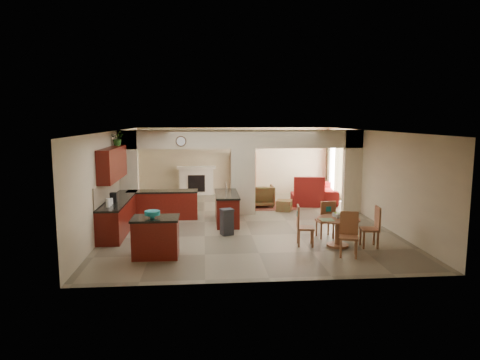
{
  "coord_description": "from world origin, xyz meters",
  "views": [
    {
      "loc": [
        -1.27,
        -12.92,
        3.16
      ],
      "look_at": [
        -0.16,
        0.3,
        1.26
      ],
      "focal_mm": 32.0,
      "sensor_mm": 36.0,
      "label": 1
    }
  ],
  "objects": [
    {
      "name": "fireplace",
      "position": [
        -1.6,
        4.83,
        0.61
      ],
      "size": [
        1.6,
        0.35,
        1.2
      ],
      "color": "silver",
      "rests_on": "floor"
    },
    {
      "name": "dining_table",
      "position": [
        2.03,
        -2.81,
        0.48
      ],
      "size": [
        1.05,
        1.05,
        0.72
      ],
      "color": "brown",
      "rests_on": "floor"
    },
    {
      "name": "plant",
      "position": [
        -3.82,
        0.06,
        2.59
      ],
      "size": [
        0.43,
        0.39,
        0.44
      ],
      "primitive_type": "imported",
      "rotation": [
        0.0,
        0.0,
        -0.12
      ],
      "color": "#1A4913",
      "rests_on": "upper_cabinets"
    },
    {
      "name": "chair_east",
      "position": [
        2.87,
        -2.95,
        0.55
      ],
      "size": [
        0.46,
        0.46,
        1.02
      ],
      "rotation": [
        0.0,
        0.0,
        4.6
      ],
      "color": "brown",
      "rests_on": "floor"
    },
    {
      "name": "ottoman",
      "position": [
        1.48,
        1.44,
        0.18
      ],
      "size": [
        0.65,
        0.65,
        0.37
      ],
      "primitive_type": "cube",
      "rotation": [
        0.0,
        0.0,
        -0.35
      ],
      "color": "maroon",
      "rests_on": "floor"
    },
    {
      "name": "partition_right_pier",
      "position": [
        3.7,
        1.0,
        1.4
      ],
      "size": [
        0.6,
        0.25,
        2.8
      ],
      "primitive_type": "cube",
      "color": "tan",
      "rests_on": "floor"
    },
    {
      "name": "chair_north",
      "position": [
        1.95,
        -2.07,
        0.55
      ],
      "size": [
        0.46,
        0.46,
        1.02
      ],
      "rotation": [
        0.0,
        0.0,
        3.25
      ],
      "color": "brown",
      "rests_on": "floor"
    },
    {
      "name": "chaise",
      "position": [
        2.48,
        2.31,
        0.22
      ],
      "size": [
        1.18,
        1.0,
        0.44
      ],
      "primitive_type": "cube",
      "rotation": [
        0.0,
        0.0,
        -0.1
      ],
      "color": "maroon",
      "rests_on": "floor"
    },
    {
      "name": "kitchen_island",
      "position": [
        -2.4,
        -3.24,
        0.47
      ],
      "size": [
        1.07,
        0.77,
        0.93
      ],
      "rotation": [
        0.0,
        0.0,
        -0.0
      ],
      "color": "#440C07",
      "rests_on": "floor"
    },
    {
      "name": "window_b",
      "position": [
        3.97,
        4.0,
        1.2
      ],
      "size": [
        0.02,
        0.9,
        1.9
      ],
      "primitive_type": "cube",
      "color": "white",
      "rests_on": "wall_right"
    },
    {
      "name": "teal_bowl",
      "position": [
        -2.46,
        -3.31,
        1.01
      ],
      "size": [
        0.35,
        0.35,
        0.17
      ],
      "primitive_type": "cylinder",
      "color": "teal",
      "rests_on": "kitchen_island"
    },
    {
      "name": "wall_right",
      "position": [
        4.0,
        0.0,
        1.4
      ],
      "size": [
        0.0,
        10.0,
        10.0
      ],
      "primitive_type": "plane",
      "rotation": [
        1.57,
        0.0,
        -1.57
      ],
      "color": "tan",
      "rests_on": "floor"
    },
    {
      "name": "ceiling",
      "position": [
        0.0,
        0.0,
        2.8
      ],
      "size": [
        10.0,
        10.0,
        0.0
      ],
      "primitive_type": "plane",
      "rotation": [
        3.14,
        0.0,
        0.0
      ],
      "color": "white",
      "rests_on": "wall_back"
    },
    {
      "name": "trash_can",
      "position": [
        -0.67,
        -1.51,
        0.33
      ],
      "size": [
        0.39,
        0.36,
        0.67
      ],
      "primitive_type": "cube",
      "rotation": [
        0.0,
        0.0,
        0.34
      ],
      "color": "#2B2A2D",
      "rests_on": "floor"
    },
    {
      "name": "sofa",
      "position": [
        3.3,
        3.27,
        0.4
      ],
      "size": [
        2.87,
        1.56,
        0.79
      ],
      "primitive_type": "imported",
      "rotation": [
        0.0,
        0.0,
        1.38
      ],
      "color": "maroon",
      "rests_on": "floor"
    },
    {
      "name": "glazed_door",
      "position": [
        3.97,
        3.15,
        1.05
      ],
      "size": [
        0.02,
        0.7,
        2.1
      ],
      "primitive_type": "cube",
      "color": "white",
      "rests_on": "wall_right"
    },
    {
      "name": "floor",
      "position": [
        0.0,
        0.0,
        0.0
      ],
      "size": [
        10.0,
        10.0,
        0.0
      ],
      "primitive_type": "plane",
      "color": "#776C53",
      "rests_on": "ground"
    },
    {
      "name": "wall_back",
      "position": [
        0.0,
        5.0,
        1.4
      ],
      "size": [
        8.0,
        0.0,
        8.0
      ],
      "primitive_type": "plane",
      "rotation": [
        1.57,
        0.0,
        0.0
      ],
      "color": "tan",
      "rests_on": "floor"
    },
    {
      "name": "drape_b_left",
      "position": [
        3.93,
        3.4,
        1.2
      ],
      "size": [
        0.1,
        0.28,
        2.3
      ],
      "primitive_type": "cube",
      "color": "#3C1C18",
      "rests_on": "wall_right"
    },
    {
      "name": "drape_b_right",
      "position": [
        3.93,
        4.6,
        1.2
      ],
      "size": [
        0.1,
        0.28,
        2.3
      ],
      "primitive_type": "cube",
      "color": "#3C1C18",
      "rests_on": "wall_right"
    },
    {
      "name": "kitchen_counter",
      "position": [
        -3.26,
        -0.25,
        0.46
      ],
      "size": [
        2.52,
        3.29,
        1.48
      ],
      "color": "#440C07",
      "rests_on": "floor"
    },
    {
      "name": "window_a",
      "position": [
        3.97,
        2.3,
        1.2
      ],
      "size": [
        0.02,
        0.9,
        1.9
      ],
      "primitive_type": "cube",
      "color": "white",
      "rests_on": "wall_right"
    },
    {
      "name": "partition_center_pier",
      "position": [
        0.0,
        1.0,
        1.1
      ],
      "size": [
        0.8,
        0.25,
        2.2
      ],
      "primitive_type": "cube",
      "color": "tan",
      "rests_on": "floor"
    },
    {
      "name": "wall_front",
      "position": [
        0.0,
        -5.0,
        1.4
      ],
      "size": [
        8.0,
        0.0,
        8.0
      ],
      "primitive_type": "plane",
      "rotation": [
        -1.57,
        0.0,
        0.0
      ],
      "color": "tan",
      "rests_on": "floor"
    },
    {
      "name": "ceiling_fan",
      "position": [
        1.5,
        3.0,
        2.56
      ],
      "size": [
        1.0,
        1.0,
        0.1
      ],
      "primitive_type": "cylinder",
      "color": "white",
      "rests_on": "ceiling"
    },
    {
      "name": "upper_cabinets",
      "position": [
        -3.82,
        -0.8,
        1.92
      ],
      "size": [
        0.35,
        2.4,
        0.9
      ],
      "primitive_type": "cube",
      "color": "#440C07",
      "rests_on": "wall_left"
    },
    {
      "name": "partition_header",
      "position": [
        0.0,
        1.0,
        2.5
      ],
      "size": [
        8.0,
        0.25,
        0.6
      ],
      "primitive_type": "cube",
      "color": "tan",
      "rests_on": "partition_center_pier"
    },
    {
      "name": "partition_left_pier",
      "position": [
        -3.7,
        1.0,
        1.4
      ],
      "size": [
        0.6,
        0.25,
        2.8
      ],
      "primitive_type": "cube",
      "color": "tan",
      "rests_on": "floor"
    },
    {
      "name": "chair_west",
      "position": [
        1.16,
        -2.66,
        0.55
      ],
      "size": [
        0.47,
        0.47,
        1.02
      ],
      "rotation": [
        0.0,
        0.0,
        1.43
      ],
      "color": "brown",
      "rests_on": "floor"
    },
    {
      "name": "drape_a_right",
      "position": [
        3.93,
        2.9,
        1.2
      ],
      "size": [
        0.1,
        0.28,
        2.3
      ],
      "primitive_type": "cube",
      "color": "#3C1C18",
      "rests_on": "wall_right"
    },
    {
      "name": "wall_left",
      "position": [
        -4.0,
        0.0,
        1.4
      ],
      "size": [
        0.0,
        10.0,
        10.0
      ],
      "primitive_type": "plane",
      "rotation": [
        1.57,
        0.0,
        1.57
      ],
      "color": "tan",
      "rests_on": "floor"
    },
    {
      "name": "fruit_bowl",
      "position": [
        2.02,
        -2.81,
        0.79
      ],
      "size": [
        0.28,
        0.28,
        0.15
      ],
      "primitive_type": "cylinder",
      "color": "#94BE28",
      "rests_on": "dining_table"
    },
    {
      "name": "rug",
      "position": [
        1.2,
        2.1,
        0.01
      ],
      "size": [
        1.6,
        1.3,
        0.01
      ],
      "primitive_type": "cube",
      "color": "brown",
      "rests_on": "floor"
    },
    {
      "name": "peninsula",
      "position": [
        -0.6,
        -0.11,
        0.46
      ],
      "size": [
        0.7,
        1.85,
        0.91
      ],
      "color": "#440C07",
      "rests_on": "floor"
    },
    {
      "name": "shelving_unit",
      "position": [
        0.35,
        4.82,
        0.9
      ],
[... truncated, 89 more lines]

